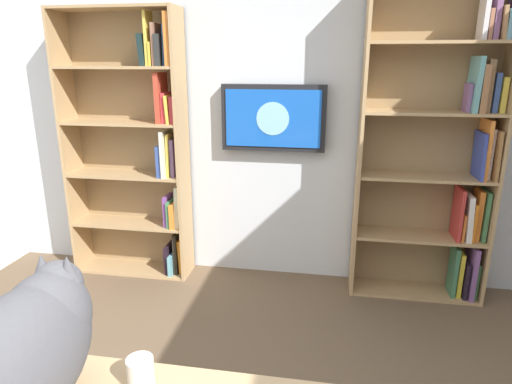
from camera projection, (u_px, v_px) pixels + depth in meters
The scene contains 6 objects.
wall_back at pixel (272, 105), 3.28m from camera, with size 4.52×0.06×2.70m, color silver.
bookshelf_left at pixel (444, 148), 3.00m from camera, with size 0.92×0.28×2.23m.
bookshelf_right at pixel (140, 147), 3.37m from camera, with size 0.93×0.28×2.03m.
wall_mounted_tv at pixel (273, 118), 3.22m from camera, with size 0.77×0.07×0.48m.
cat at pixel (30, 346), 1.18m from camera, with size 0.30×0.66×0.40m.
coffee_mug at pixel (141, 373), 1.30m from camera, with size 0.08×0.08×0.10m, color white.
Camera 1 is at (-0.45, 1.07, 1.66)m, focal length 30.91 mm.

